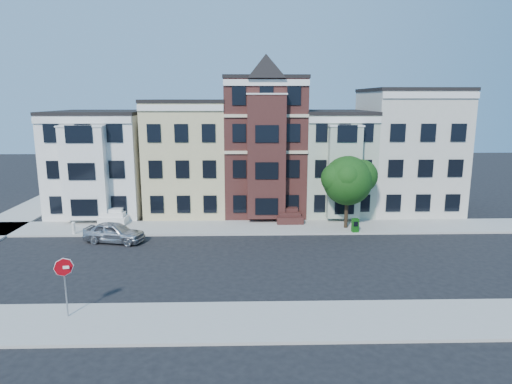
{
  "coord_description": "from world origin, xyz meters",
  "views": [
    {
      "loc": [
        -1.83,
        -27.8,
        10.37
      ],
      "look_at": [
        -1.05,
        2.28,
        4.2
      ],
      "focal_mm": 32.0,
      "sensor_mm": 36.0,
      "label": 1
    }
  ],
  "objects_px": {
    "newspaper_box": "(355,225)",
    "stop_sign": "(65,284)",
    "street_tree": "(347,184)",
    "fire_hydrant": "(74,229)",
    "parked_car": "(114,232)"
  },
  "relations": [
    {
      "from": "street_tree",
      "to": "newspaper_box",
      "type": "distance_m",
      "value": 3.33
    },
    {
      "from": "newspaper_box",
      "to": "fire_hydrant",
      "type": "relative_size",
      "value": 1.38
    },
    {
      "from": "fire_hydrant",
      "to": "stop_sign",
      "type": "height_order",
      "value": "stop_sign"
    },
    {
      "from": "parked_car",
      "to": "newspaper_box",
      "type": "relative_size",
      "value": 4.16
    },
    {
      "from": "street_tree",
      "to": "stop_sign",
      "type": "xyz_separation_m",
      "value": [
        -16.67,
        -14.89,
        -1.94
      ]
    },
    {
      "from": "parked_car",
      "to": "fire_hydrant",
      "type": "xyz_separation_m",
      "value": [
        -3.58,
        1.7,
        -0.22
      ]
    },
    {
      "from": "parked_car",
      "to": "street_tree",
      "type": "bearing_deg",
      "value": -67.6
    },
    {
      "from": "street_tree",
      "to": "fire_hydrant",
      "type": "height_order",
      "value": "street_tree"
    },
    {
      "from": "fire_hydrant",
      "to": "stop_sign",
      "type": "relative_size",
      "value": 0.23
    },
    {
      "from": "newspaper_box",
      "to": "fire_hydrant",
      "type": "height_order",
      "value": "newspaper_box"
    },
    {
      "from": "fire_hydrant",
      "to": "stop_sign",
      "type": "distance_m",
      "value": 14.49
    },
    {
      "from": "newspaper_box",
      "to": "stop_sign",
      "type": "xyz_separation_m",
      "value": [
        -17.12,
        -13.67,
        1.12
      ]
    },
    {
      "from": "fire_hydrant",
      "to": "street_tree",
      "type": "bearing_deg",
      "value": 3.3
    },
    {
      "from": "parked_car",
      "to": "newspaper_box",
      "type": "xyz_separation_m",
      "value": [
        18.2,
        1.7,
        -0.07
      ]
    },
    {
      "from": "newspaper_box",
      "to": "stop_sign",
      "type": "bearing_deg",
      "value": -149.03
    }
  ]
}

